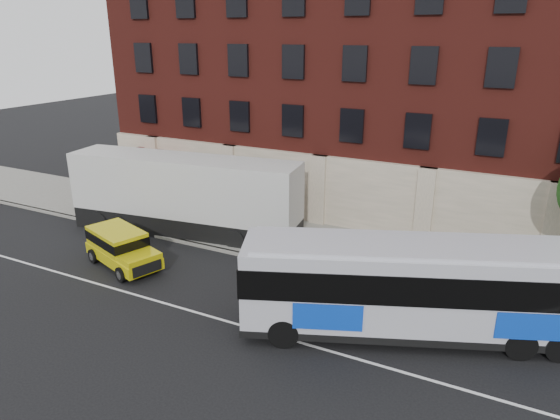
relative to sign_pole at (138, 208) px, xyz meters
The scene contains 9 objects.
ground 10.59m from the sign_pole, 35.87° to the right, with size 120.00×120.00×0.00m, color black.
sidewalk 9.07m from the sign_pole, 18.56° to the left, with size 60.00×6.00×0.15m, color gray.
kerb 8.61m from the sign_pole, ahead, with size 60.00×0.25×0.15m, color gray.
lane_line 10.31m from the sign_pole, 33.60° to the right, with size 60.00×0.12×0.01m, color silver.
building 15.03m from the sign_pole, 51.75° to the left, with size 30.00×12.10×15.00m.
sign_pole is the anchor object (origin of this frame).
city_bus 16.63m from the sign_pole, 10.69° to the right, with size 13.44×7.58×3.65m.
yellow_suv 4.22m from the sign_pole, 59.99° to the right, with size 4.72×3.10×1.76m.
shipping_container 2.71m from the sign_pole, 26.98° to the left, with size 13.24×4.35×4.34m.
Camera 1 is at (10.38, -13.73, 10.66)m, focal length 32.13 mm.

